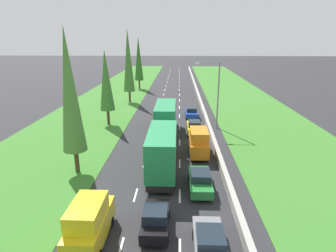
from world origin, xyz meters
TOP-DOWN VIEW (x-y plane):
  - ground_plane at (0.00, 60.00)m, footprint 300.00×300.00m
  - grass_verge_left at (-12.65, 60.00)m, footprint 14.00×140.00m
  - grass_verge_right at (14.35, 60.00)m, footprint 14.00×140.00m
  - median_barrier at (5.70, 60.00)m, footprint 0.44×120.00m
  - lane_markings at (0.00, 60.00)m, footprint 3.64×116.00m
  - grey_sedan_right_lane at (3.42, 14.62)m, footprint 1.82×4.50m
  - green_sedan_right_lane at (3.40, 22.08)m, footprint 1.82×4.50m
  - orange_van_right_lane at (3.74, 29.43)m, footprint 1.96×4.90m
  - black_hatchback_centre_lane at (0.20, 16.73)m, footprint 1.74×3.90m
  - yellow_sedan_right_lane at (3.64, 36.65)m, footprint 1.82×4.50m
  - blue_sedan_right_lane at (3.60, 44.33)m, footprint 1.82×4.50m
  - green_box_truck_centre_lane at (0.17, 25.34)m, footprint 2.46×9.40m
  - green_box_truck_centre_lane_fourth at (-0.02, 35.95)m, footprint 2.46×9.40m
  - yellow_van_left_lane at (-3.64, 15.49)m, footprint 1.96×4.90m
  - poplar_tree_second at (-7.71, 24.83)m, footprint 2.12×2.12m
  - poplar_tree_third at (-8.45, 39.95)m, footprint 2.06×2.06m
  - poplar_tree_fourth at (-7.88, 54.89)m, footprint 2.14×2.14m
  - poplar_tree_fifth at (-8.05, 70.01)m, footprint 2.11×2.11m
  - street_light_mast at (6.53, 38.99)m, footprint 3.20×0.28m

SIDE VIEW (x-z plane):
  - ground_plane at x=0.00m, z-range 0.00..0.00m
  - lane_markings at x=0.00m, z-range 0.00..0.01m
  - grass_verge_left at x=-12.65m, z-range 0.00..0.04m
  - grass_verge_right at x=14.35m, z-range 0.00..0.04m
  - median_barrier at x=5.70m, z-range 0.00..0.85m
  - grey_sedan_right_lane at x=3.42m, z-range -0.01..1.63m
  - green_sedan_right_lane at x=3.40m, z-range -0.01..1.63m
  - yellow_sedan_right_lane at x=3.64m, z-range -0.01..1.63m
  - blue_sedan_right_lane at x=3.60m, z-range -0.01..1.63m
  - black_hatchback_centre_lane at x=0.20m, z-range -0.02..1.70m
  - orange_van_right_lane at x=3.74m, z-range -0.01..2.81m
  - yellow_van_left_lane at x=-3.64m, z-range -0.01..2.81m
  - green_box_truck_centre_lane at x=0.17m, z-range 0.09..4.27m
  - green_box_truck_centre_lane_fourth at x=-0.02m, z-range 0.09..4.27m
  - street_light_mast at x=6.53m, z-range 0.73..9.73m
  - poplar_tree_third at x=-8.45m, z-range 1.05..11.58m
  - poplar_tree_fifth at x=-8.05m, z-range 1.05..13.38m
  - poplar_tree_second at x=-7.71m, z-range 1.05..14.02m
  - poplar_tree_fourth at x=-7.88m, z-range 1.05..14.69m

